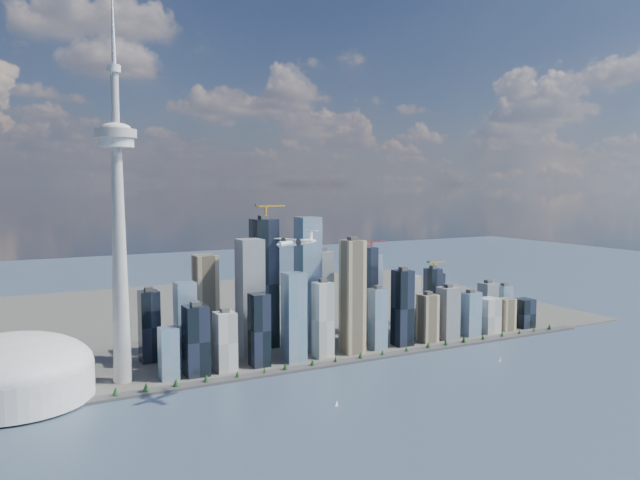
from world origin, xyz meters
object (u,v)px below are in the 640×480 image
dome_stadium (14,372)px  sailboat_west (337,404)px  sailboat_east (500,360)px  airplane (297,242)px  needle_tower (118,219)px

dome_stadium → sailboat_west: 425.16m
dome_stadium → sailboat_east: 717.94m
airplane → needle_tower: bearing=111.9°
airplane → dome_stadium: bearing=128.8°
needle_tower → sailboat_east: 628.90m
airplane → sailboat_east: 429.69m
needle_tower → sailboat_west: size_ratio=62.06×
sailboat_east → needle_tower: bearing=171.7°
sailboat_west → sailboat_east: bearing=-6.9°
sailboat_east → sailboat_west: bearing=-162.3°
needle_tower → airplane: needle_tower is taller
airplane → sailboat_east: size_ratio=7.45×
dome_stadium → airplane: airplane is taller
dome_stadium → sailboat_east: dome_stadium is taller
needle_tower → sailboat_west: 393.93m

